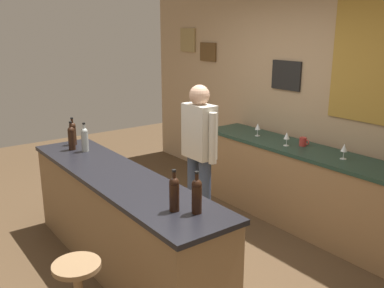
{
  "coord_description": "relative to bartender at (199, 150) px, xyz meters",
  "views": [
    {
      "loc": [
        3.2,
        -1.97,
        2.17
      ],
      "look_at": [
        -0.04,
        0.45,
        1.05
      ],
      "focal_mm": 39.43,
      "sensor_mm": 36.0,
      "label": 1
    }
  ],
  "objects": [
    {
      "name": "coffee_mug",
      "position": [
        0.46,
        1.11,
        0.01
      ],
      "size": [
        0.12,
        0.08,
        0.09
      ],
      "color": "#B2332D",
      "rests_on": "side_counter"
    },
    {
      "name": "wine_bottle_e",
      "position": [
        1.18,
        -0.93,
        0.12
      ],
      "size": [
        0.07,
        0.07,
        0.31
      ],
      "color": "black",
      "rests_on": "bar_counter"
    },
    {
      "name": "wine_glass_c",
      "position": [
        1.01,
        1.04,
        0.07
      ],
      "size": [
        0.07,
        0.07,
        0.16
      ],
      "color": "silver",
      "rests_on": "side_counter"
    },
    {
      "name": "wine_bottle_a",
      "position": [
        -1.06,
        -0.94,
        0.12
      ],
      "size": [
        0.07,
        0.07,
        0.31
      ],
      "color": "black",
      "rests_on": "bar_counter"
    },
    {
      "name": "wine_bottle_d",
      "position": [
        1.05,
        -1.04,
        0.12
      ],
      "size": [
        0.07,
        0.07,
        0.31
      ],
      "color": "black",
      "rests_on": "bar_counter"
    },
    {
      "name": "ground_plane",
      "position": [
        0.13,
        -0.61,
        -0.94
      ],
      "size": [
        10.0,
        10.0,
        0.0
      ],
      "primitive_type": "plane",
      "color": "#4C3823"
    },
    {
      "name": "back_wall",
      "position": [
        0.15,
        1.42,
        0.48
      ],
      "size": [
        6.0,
        0.09,
        2.8
      ],
      "color": "tan",
      "rests_on": "ground_plane"
    },
    {
      "name": "bartender",
      "position": [
        0.0,
        0.0,
        0.0
      ],
      "size": [
        0.52,
        0.21,
        1.62
      ],
      "color": "#384766",
      "rests_on": "ground_plane"
    },
    {
      "name": "wine_bottle_c",
      "position": [
        -0.73,
        -0.94,
        0.12
      ],
      "size": [
        0.07,
        0.07,
        0.31
      ],
      "color": "#999E99",
      "rests_on": "bar_counter"
    },
    {
      "name": "wine_bottle_b",
      "position": [
        -0.87,
        -1.03,
        0.12
      ],
      "size": [
        0.07,
        0.07,
        0.31
      ],
      "color": "black",
      "rests_on": "bar_counter"
    },
    {
      "name": "wine_glass_a",
      "position": [
        -0.17,
        1.03,
        0.07
      ],
      "size": [
        0.07,
        0.07,
        0.16
      ],
      "color": "silver",
      "rests_on": "side_counter"
    },
    {
      "name": "side_counter",
      "position": [
        0.53,
        1.04,
        -0.48
      ],
      "size": [
        2.73,
        0.56,
        0.9
      ],
      "color": "olive",
      "rests_on": "ground_plane"
    },
    {
      "name": "wine_glass_b",
      "position": [
        0.34,
        0.96,
        0.07
      ],
      "size": [
        0.07,
        0.07,
        0.16
      ],
      "color": "silver",
      "rests_on": "side_counter"
    },
    {
      "name": "bar_counter",
      "position": [
        0.13,
        -1.01,
        -0.47
      ],
      "size": [
        2.71,
        0.6,
        0.92
      ],
      "color": "olive",
      "rests_on": "ground_plane"
    }
  ]
}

